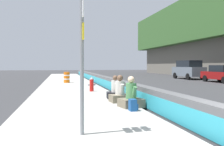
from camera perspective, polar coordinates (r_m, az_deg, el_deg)
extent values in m
cylinder|color=gray|center=(5.38, -7.22, 4.38)|extent=(0.09, 0.09, 3.60)
cube|color=white|center=(5.52, -7.05, 14.81)|extent=(0.44, 0.02, 0.36)
cube|color=#1956AD|center=(5.52, -6.90, 14.81)|extent=(0.30, 0.01, 0.10)
cube|color=yellow|center=(5.43, -7.02, 9.66)|extent=(0.44, 0.02, 0.36)
cube|color=black|center=(5.43, -6.88, 9.66)|extent=(0.30, 0.01, 0.10)
cylinder|color=red|center=(14.34, -4.89, -2.94)|extent=(0.24, 0.24, 0.72)
cone|color=gray|center=(14.31, -4.89, -1.19)|extent=(0.26, 0.26, 0.16)
cylinder|color=gray|center=(14.36, -4.21, -2.79)|extent=(0.10, 0.12, 0.10)
cylinder|color=gray|center=(14.32, -5.56, -2.81)|extent=(0.10, 0.12, 0.10)
cube|color=#706651|center=(9.01, 4.59, -7.12)|extent=(0.85, 0.95, 0.31)
cylinder|color=#4C8951|center=(8.95, 4.60, -4.29)|extent=(0.40, 0.40, 0.59)
sphere|color=beige|center=(8.91, 4.61, -1.58)|extent=(0.26, 0.26, 0.26)
cylinder|color=#4C8951|center=(9.15, 3.95, -4.52)|extent=(0.32, 0.20, 0.52)
cylinder|color=#4C8951|center=(8.77, 5.28, -4.80)|extent=(0.32, 0.20, 0.52)
cube|color=#706651|center=(10.21, 1.91, -6.06)|extent=(0.76, 0.87, 0.31)
cylinder|color=beige|center=(10.16, 1.91, -3.56)|extent=(0.39, 0.39, 0.58)
sphere|color=brown|center=(10.13, 1.92, -1.20)|extent=(0.26, 0.26, 0.26)
cylinder|color=beige|center=(10.37, 1.53, -3.78)|extent=(0.31, 0.16, 0.51)
cylinder|color=beige|center=(9.96, 2.31, -4.01)|extent=(0.31, 0.16, 0.51)
cube|color=black|center=(11.33, 0.77, -5.31)|extent=(0.74, 0.84, 0.29)
cylinder|color=beige|center=(11.29, 0.77, -3.19)|extent=(0.37, 0.37, 0.55)
sphere|color=brown|center=(11.26, 0.77, -1.18)|extent=(0.24, 0.24, 0.24)
cylinder|color=beige|center=(11.49, 0.64, -3.38)|extent=(0.29, 0.16, 0.48)
cylinder|color=beige|center=(11.09, 0.90, -3.57)|extent=(0.29, 0.16, 0.48)
cube|color=navy|center=(8.27, 4.94, -7.61)|extent=(0.32, 0.22, 0.40)
cube|color=navy|center=(8.33, 5.86, -7.98)|extent=(0.22, 0.06, 0.20)
cylinder|color=orange|center=(21.64, -10.77, -1.04)|extent=(0.52, 0.52, 0.95)
cylinder|color=white|center=(21.63, -10.77, -0.54)|extent=(0.54, 0.54, 0.10)
cylinder|color=white|center=(21.65, -10.77, -1.42)|extent=(0.54, 0.54, 0.10)
cube|color=maroon|center=(25.96, 24.78, -0.53)|extent=(4.54, 1.89, 0.72)
cube|color=black|center=(25.86, 24.93, 0.98)|extent=(2.23, 1.66, 0.66)
cylinder|color=black|center=(26.61, 21.38, -1.21)|extent=(0.66, 0.23, 0.66)
cylinder|color=black|center=(27.64, 24.33, -1.14)|extent=(0.66, 0.23, 0.66)
cylinder|color=black|center=(24.31, 25.26, -1.54)|extent=(0.66, 0.23, 0.66)
cube|color=slate|center=(30.79, 17.72, 0.35)|extent=(4.83, 1.99, 1.10)
cube|color=black|center=(30.69, 17.84, 2.12)|extent=(3.13, 1.77, 0.80)
cylinder|color=black|center=(31.69, 14.86, -0.58)|extent=(0.76, 0.23, 0.76)
cylinder|color=black|center=(32.60, 17.72, -0.54)|extent=(0.76, 0.23, 0.76)
cylinder|color=black|center=(29.02, 17.71, -0.83)|extent=(0.76, 0.23, 0.76)
cylinder|color=black|center=(30.01, 20.73, -0.77)|extent=(0.76, 0.23, 0.76)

